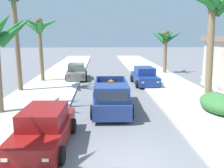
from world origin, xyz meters
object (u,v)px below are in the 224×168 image
at_px(pickup_truck, 111,97).
at_px(palm_tree_left_back, 166,39).
at_px(hedge_bush, 218,104).
at_px(car_left_near, 44,129).
at_px(car_right_near, 144,76).
at_px(palm_tree_right_mid, 39,28).
at_px(car_left_mid, 77,72).
at_px(palm_tree_right_back, 214,10).

xyz_separation_m(pickup_truck, palm_tree_left_back, (6.84, 13.52, 3.07)).
bearing_deg(hedge_bush, palm_tree_left_back, 86.40).
bearing_deg(car_left_near, car_right_near, 62.01).
xyz_separation_m(car_right_near, palm_tree_left_back, (3.54, 6.29, 3.17)).
xyz_separation_m(car_right_near, palm_tree_right_mid, (-9.38, 1.81, 4.18)).
height_order(car_left_mid, hedge_bush, car_left_mid).
relative_size(car_left_mid, palm_tree_left_back, 0.89).
height_order(pickup_truck, palm_tree_right_mid, palm_tree_right_mid).
bearing_deg(car_left_near, palm_tree_right_mid, 103.83).
xyz_separation_m(car_left_near, car_left_mid, (-0.16, 14.45, 0.00)).
bearing_deg(palm_tree_left_back, car_left_near, -118.49).
height_order(car_right_near, car_left_mid, same).
bearing_deg(car_left_near, car_left_mid, 90.62).
xyz_separation_m(palm_tree_right_back, hedge_bush, (-0.31, -2.13, -5.24)).
xyz_separation_m(car_left_mid, palm_tree_right_back, (9.21, -8.79, 5.07)).
xyz_separation_m(palm_tree_right_mid, palm_tree_right_back, (12.33, -7.63, 0.89)).
distance_m(car_left_near, hedge_bush, 9.44).
distance_m(car_left_mid, hedge_bush, 14.09).
bearing_deg(car_left_near, palm_tree_right_back, 32.00).
xyz_separation_m(car_right_near, hedge_bush, (2.65, -7.95, -0.16)).
distance_m(car_left_mid, palm_tree_right_mid, 5.34).
relative_size(pickup_truck, palm_tree_right_back, 0.74).
distance_m(car_left_near, car_left_mid, 14.45).
bearing_deg(car_left_mid, hedge_bush, -50.79).
height_order(palm_tree_left_back, hedge_bush, palm_tree_left_back).
xyz_separation_m(car_left_mid, hedge_bush, (8.91, -10.92, -0.16)).
relative_size(pickup_truck, car_left_mid, 1.21).
relative_size(pickup_truck, hedge_bush, 1.88).
height_order(pickup_truck, hedge_bush, pickup_truck).
bearing_deg(pickup_truck, car_right_near, 65.50).
xyz_separation_m(car_left_near, hedge_bush, (8.75, 3.53, -0.16)).
height_order(car_right_near, palm_tree_right_mid, palm_tree_right_mid).
xyz_separation_m(car_left_near, palm_tree_left_back, (9.65, 17.77, 3.17)).
bearing_deg(car_right_near, palm_tree_right_back, -63.09).
height_order(pickup_truck, car_left_mid, pickup_truck).
bearing_deg(palm_tree_left_back, car_left_mid, -161.29).
relative_size(car_right_near, car_left_mid, 0.99).
bearing_deg(car_left_mid, palm_tree_left_back, 18.71).
bearing_deg(palm_tree_right_mid, car_left_near, -76.17).
bearing_deg(palm_tree_left_back, hedge_bush, -93.60).
relative_size(car_right_near, palm_tree_left_back, 0.88).
bearing_deg(palm_tree_right_back, car_left_mid, 136.35).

